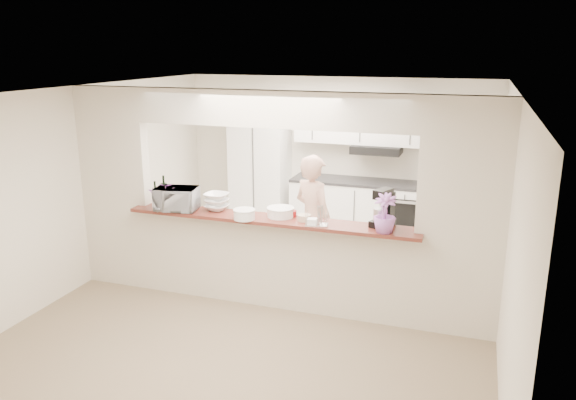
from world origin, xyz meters
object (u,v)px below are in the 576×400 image
at_px(toaster_oven, 177,199).
at_px(person, 313,220).
at_px(stand_mixer, 384,209).
at_px(refrigerator, 466,195).

xyz_separation_m(toaster_oven, person, (1.41, 0.90, -0.39)).
height_order(stand_mixer, person, person).
bearing_deg(person, stand_mixer, 174.63).
bearing_deg(refrigerator, person, -134.02).
bearing_deg(toaster_oven, person, 22.06).
relative_size(stand_mixer, person, 0.25).
distance_m(toaster_oven, stand_mixer, 2.41).
bearing_deg(toaster_oven, refrigerator, 30.23).
bearing_deg(refrigerator, stand_mixer, -107.07).
relative_size(toaster_oven, person, 0.29).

